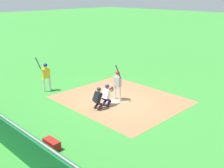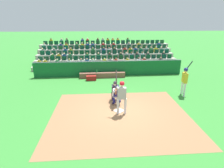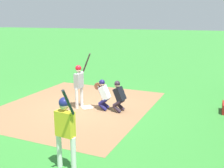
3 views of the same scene
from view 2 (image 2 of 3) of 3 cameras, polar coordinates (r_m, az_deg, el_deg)
ground_plane at (r=9.83m, az=2.25°, el=-8.62°), size 160.00×160.00×0.00m
infield_dirt_patch at (r=9.39m, az=2.65°, el=-10.03°), size 7.25×6.17×0.01m
home_plate_marker at (r=9.82m, az=2.25°, el=-8.54°), size 0.62×0.62×0.02m
batter_at_plate at (r=9.08m, az=3.11°, el=-3.17°), size 0.57×0.58×2.30m
catcher_crouching at (r=10.17m, az=1.43°, el=-3.11°), size 0.49×0.74×1.29m
home_plate_umpire at (r=10.80m, az=1.03°, el=-1.80°), size 0.50×0.49×1.29m
dugout_wall at (r=15.83m, az=-0.86°, el=4.99°), size 13.07×0.24×1.36m
dugout_bench at (r=15.38m, az=-3.09°, el=2.86°), size 3.92×0.40×0.44m
water_bottle_on_bench at (r=15.26m, az=-4.89°, el=4.09°), size 0.07×0.07×0.28m
equipment_duffel_bag at (r=14.75m, az=-6.69°, el=1.91°), size 0.82×0.38×0.38m
on_deck_batter at (r=12.31m, az=22.39°, el=1.76°), size 0.71×0.66×2.23m
bleacher_stand at (r=20.28m, az=-1.93°, el=8.73°), size 14.87×4.31×2.83m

